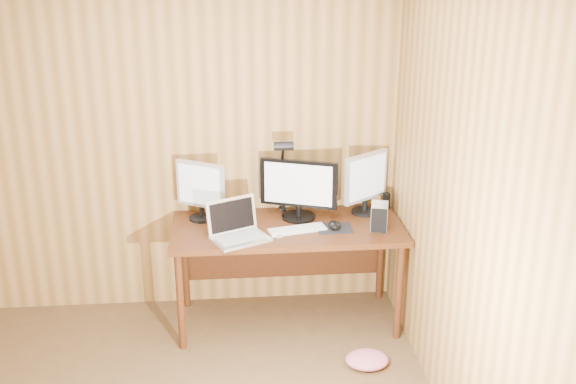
{
  "coord_description": "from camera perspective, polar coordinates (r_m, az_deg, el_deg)",
  "views": [
    {
      "loc": [
        0.55,
        -2.65,
        2.58
      ],
      "look_at": [
        0.93,
        1.58,
        1.02
      ],
      "focal_mm": 42.0,
      "sensor_mm": 36.0,
      "label": 1
    }
  ],
  "objects": [
    {
      "name": "desk",
      "position": [
        4.79,
        -0.13,
        -3.9
      ],
      "size": [
        1.6,
        0.7,
        0.75
      ],
      "color": "#47220E",
      "rests_on": "floor"
    },
    {
      "name": "hard_drive",
      "position": [
        4.64,
        7.74,
        -2.07
      ],
      "size": [
        0.15,
        0.18,
        0.18
      ],
      "rotation": [
        0.0,
        0.0,
        -0.25
      ],
      "color": "silver",
      "rests_on": "desk"
    },
    {
      "name": "mousepad",
      "position": [
        4.64,
        3.95,
        -3.07
      ],
      "size": [
        0.24,
        0.2,
        0.0
      ],
      "primitive_type": "cube",
      "rotation": [
        0.0,
        0.0,
        0.0
      ],
      "color": "black",
      "rests_on": "desk"
    },
    {
      "name": "speaker",
      "position": [
        5.0,
        8.33,
        -0.77
      ],
      "size": [
        0.05,
        0.05,
        0.12
      ],
      "primitive_type": "cylinder",
      "color": "black",
      "rests_on": "desk"
    },
    {
      "name": "mouse",
      "position": [
        4.64,
        3.95,
        -2.82
      ],
      "size": [
        0.1,
        0.14,
        0.04
      ],
      "primitive_type": "ellipsoid",
      "rotation": [
        0.0,
        0.0,
        0.25
      ],
      "color": "black",
      "rests_on": "mousepad"
    },
    {
      "name": "keyboard",
      "position": [
        4.6,
        0.78,
        -3.18
      ],
      "size": [
        0.41,
        0.2,
        0.02
      ],
      "rotation": [
        0.0,
        0.0,
        0.22
      ],
      "color": "silver",
      "rests_on": "desk"
    },
    {
      "name": "monitor_left",
      "position": [
        4.75,
        -7.41,
        0.24
      ],
      "size": [
        0.34,
        0.22,
        0.42
      ],
      "rotation": [
        0.0,
        0.0,
        -0.53
      ],
      "color": "black",
      "rests_on": "desk"
    },
    {
      "name": "room_shell",
      "position": [
        3.02,
        -15.19,
        -6.74
      ],
      "size": [
        4.0,
        4.0,
        4.0
      ],
      "color": "brown",
      "rests_on": "ground"
    },
    {
      "name": "fabric_pile",
      "position": [
        4.54,
        6.71,
        -13.92
      ],
      "size": [
        0.3,
        0.25,
        0.09
      ],
      "primitive_type": null,
      "rotation": [
        0.0,
        0.0,
        0.08
      ],
      "color": "#CF6479",
      "rests_on": "floor"
    },
    {
      "name": "laptop",
      "position": [
        4.48,
        -4.38,
        -3.13
      ],
      "size": [
        0.44,
        0.4,
        0.25
      ],
      "rotation": [
        0.0,
        0.0,
        0.45
      ],
      "color": "silver",
      "rests_on": "desk"
    },
    {
      "name": "desk_lamp",
      "position": [
        4.76,
        -0.42,
        2.29
      ],
      "size": [
        0.14,
        0.2,
        0.6
      ],
      "rotation": [
        0.0,
        0.0,
        -0.31
      ],
      "color": "black",
      "rests_on": "desk"
    },
    {
      "name": "phone",
      "position": [
        4.52,
        -0.88,
        -3.62
      ],
      "size": [
        0.07,
        0.1,
        0.01
      ],
      "rotation": [
        0.0,
        0.0,
        0.3
      ],
      "color": "silver",
      "rests_on": "desk"
    },
    {
      "name": "monitor_right",
      "position": [
        4.85,
        6.61,
        0.9
      ],
      "size": [
        0.35,
        0.26,
        0.45
      ],
      "rotation": [
        0.0,
        0.0,
        0.62
      ],
      "color": "black",
      "rests_on": "desk"
    },
    {
      "name": "monitor_center",
      "position": [
        4.73,
        0.91,
        0.31
      ],
      "size": [
        0.53,
        0.24,
        0.43
      ],
      "rotation": [
        0.0,
        0.0,
        -0.35
      ],
      "color": "black",
      "rests_on": "desk"
    }
  ]
}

